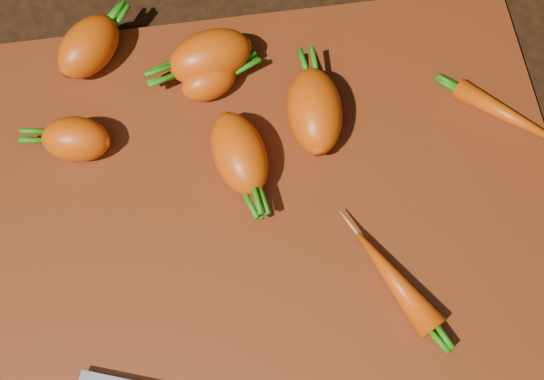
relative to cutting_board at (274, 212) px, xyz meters
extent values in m
cube|color=black|center=(0.00, 0.00, -0.01)|extent=(2.00, 2.00, 0.01)
cube|color=maroon|center=(0.00, 0.00, 0.00)|extent=(0.50, 0.40, 0.01)
ellipsoid|color=#DA4C0C|center=(-0.14, 0.17, 0.03)|extent=(0.08, 0.08, 0.04)
ellipsoid|color=#DA4C0C|center=(-0.16, 0.08, 0.03)|extent=(0.07, 0.05, 0.04)
ellipsoid|color=#DA4C0C|center=(-0.02, 0.05, 0.03)|extent=(0.06, 0.08, 0.04)
ellipsoid|color=#DA4C0C|center=(0.05, 0.08, 0.03)|extent=(0.05, 0.08, 0.05)
ellipsoid|color=#DA4C0C|center=(-0.04, 0.14, 0.03)|extent=(0.08, 0.06, 0.05)
ellipsoid|color=#DA4C0C|center=(-0.04, 0.12, 0.02)|extent=(0.06, 0.05, 0.03)
ellipsoid|color=#DA4C0C|center=(0.22, 0.05, 0.02)|extent=(0.10, 0.09, 0.02)
ellipsoid|color=#DA4C0C|center=(0.09, -0.08, 0.02)|extent=(0.07, 0.10, 0.03)
camera|label=1|loc=(-0.03, -0.23, 0.60)|focal=50.00mm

